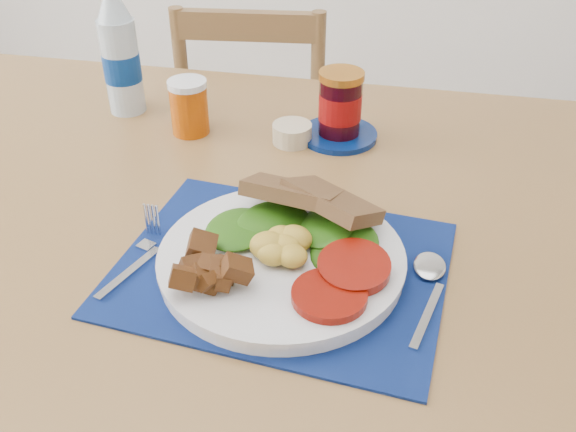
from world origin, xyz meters
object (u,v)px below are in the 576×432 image
Objects in this scene: juice_glass at (189,108)px; jam_on_saucer at (340,109)px; chair_far at (256,119)px; breakfast_plate at (276,255)px; water_bottle at (121,59)px.

jam_on_saucer is (0.25, 0.03, 0.01)m from juice_glass.
jam_on_saucer is (0.27, -0.48, 0.28)m from chair_far.
breakfast_plate is 0.40m from juice_glass.
jam_on_saucer is at bearing 7.12° from juice_glass.
breakfast_plate is 1.35× the size of water_bottle.
breakfast_plate is at bearing -94.22° from jam_on_saucer.
water_bottle is at bearing 176.07° from jam_on_saucer.
juice_glass is (-0.23, 0.34, 0.02)m from breakfast_plate.
breakfast_plate is (0.24, -0.85, 0.25)m from chair_far.
chair_far reaches higher than juice_glass.
water_bottle reaches higher than jam_on_saucer.
chair_far reaches higher than breakfast_plate.
chair_far is 0.58m from juice_glass.
water_bottle is (-0.12, -0.45, 0.32)m from chair_far.
water_bottle is (-0.37, 0.39, 0.07)m from breakfast_plate.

